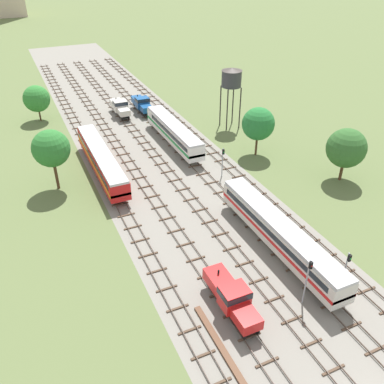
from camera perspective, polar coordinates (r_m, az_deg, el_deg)
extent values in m
plane|color=#5B6B3D|center=(76.41, -6.83, 6.90)|extent=(480.00, 480.00, 0.00)
cube|color=gray|center=(76.41, -6.83, 6.90)|extent=(23.22, 176.00, 0.01)
cube|color=#47382D|center=(75.15, -14.59, 5.80)|extent=(0.07, 126.00, 0.15)
cube|color=#47382D|center=(75.35, -13.53, 6.03)|extent=(0.07, 126.00, 0.15)
cube|color=brown|center=(37.96, 3.75, -25.02)|extent=(2.40, 0.22, 0.14)
cube|color=brown|center=(39.47, 1.58, -21.74)|extent=(2.40, 0.22, 0.14)
cube|color=brown|center=(41.14, -0.34, -18.69)|extent=(2.40, 0.22, 0.14)
cube|color=brown|center=(42.96, -2.04, -15.87)|extent=(2.40, 0.22, 0.14)
cube|color=brown|center=(44.90, -3.55, -13.28)|extent=(2.40, 0.22, 0.14)
cube|color=brown|center=(46.96, -4.91, -10.90)|extent=(2.40, 0.22, 0.14)
cube|color=brown|center=(49.11, -6.13, -8.71)|extent=(2.40, 0.22, 0.14)
cube|color=brown|center=(51.35, -7.23, -6.72)|extent=(2.40, 0.22, 0.14)
cube|color=brown|center=(53.67, -8.23, -4.89)|extent=(2.40, 0.22, 0.14)
cube|color=brown|center=(56.04, -9.15, -3.21)|extent=(2.40, 0.22, 0.14)
cube|color=brown|center=(58.48, -9.98, -1.66)|extent=(2.40, 0.22, 0.14)
cube|color=brown|center=(60.97, -10.75, -0.25)|extent=(2.40, 0.22, 0.14)
cube|color=brown|center=(63.50, -11.46, 1.06)|extent=(2.40, 0.22, 0.14)
cube|color=brown|center=(66.07, -12.11, 2.26)|extent=(2.40, 0.22, 0.14)
cube|color=brown|center=(68.67, -12.71, 3.38)|extent=(2.40, 0.22, 0.14)
cube|color=brown|center=(71.31, -13.27, 4.41)|extent=(2.40, 0.22, 0.14)
cube|color=brown|center=(73.97, -13.80, 5.36)|extent=(2.40, 0.22, 0.14)
cube|color=brown|center=(76.66, -14.28, 6.25)|extent=(2.40, 0.22, 0.14)
cube|color=brown|center=(79.37, -14.74, 7.08)|extent=(2.40, 0.22, 0.14)
cube|color=brown|center=(82.10, -15.17, 7.86)|extent=(2.40, 0.22, 0.14)
cube|color=brown|center=(84.85, -15.57, 8.58)|extent=(2.40, 0.22, 0.14)
cube|color=brown|center=(87.61, -15.94, 9.26)|extent=(2.40, 0.22, 0.14)
cube|color=brown|center=(90.39, -16.30, 9.89)|extent=(2.40, 0.22, 0.14)
cube|color=brown|center=(93.19, -16.63, 10.49)|extent=(2.40, 0.22, 0.14)
cube|color=brown|center=(95.99, -16.95, 11.05)|extent=(2.40, 0.22, 0.14)
cube|color=brown|center=(98.81, -17.25, 11.58)|extent=(2.40, 0.22, 0.14)
cube|color=brown|center=(101.64, -17.53, 12.08)|extent=(2.40, 0.22, 0.14)
cube|color=brown|center=(104.48, -17.80, 12.55)|extent=(2.40, 0.22, 0.14)
cube|color=brown|center=(107.32, -18.06, 13.00)|extent=(2.40, 0.22, 0.14)
cube|color=brown|center=(110.18, -18.30, 13.42)|extent=(2.40, 0.22, 0.14)
cube|color=brown|center=(113.04, -18.54, 13.83)|extent=(2.40, 0.22, 0.14)
cube|color=brown|center=(115.91, -18.76, 14.21)|extent=(2.40, 0.22, 0.14)
cube|color=brown|center=(118.79, -18.97, 14.57)|extent=(2.40, 0.22, 0.14)
cube|color=brown|center=(121.67, -19.17, 14.92)|extent=(2.40, 0.22, 0.14)
cube|color=brown|center=(124.56, -19.37, 15.25)|extent=(2.40, 0.22, 0.14)
cube|color=brown|center=(127.45, -19.55, 15.56)|extent=(2.40, 0.22, 0.14)
cube|color=brown|center=(130.35, -19.73, 15.86)|extent=(2.40, 0.22, 0.14)
cube|color=brown|center=(133.25, -19.90, 16.15)|extent=(2.40, 0.22, 0.14)
cube|color=#47382D|center=(75.93, -11.05, 6.54)|extent=(0.07, 126.00, 0.15)
cube|color=#47382D|center=(76.22, -10.01, 6.75)|extent=(0.07, 126.00, 0.15)
cube|color=brown|center=(39.57, 10.42, -22.30)|extent=(2.40, 0.22, 0.14)
cube|color=brown|center=(41.02, 8.00, -19.33)|extent=(2.40, 0.22, 0.14)
cube|color=brown|center=(42.63, 5.82, -16.55)|extent=(2.40, 0.22, 0.14)
cube|color=brown|center=(44.39, 3.87, -13.96)|extent=(2.40, 0.22, 0.14)
cube|color=brown|center=(46.28, 2.11, -11.56)|extent=(2.40, 0.22, 0.14)
cube|color=brown|center=(48.27, 0.52, -9.34)|extent=(2.40, 0.22, 0.14)
cube|color=brown|center=(50.37, -0.92, -7.30)|extent=(2.40, 0.22, 0.14)
cube|color=brown|center=(52.56, -2.24, -5.42)|extent=(2.40, 0.22, 0.14)
cube|color=brown|center=(54.82, -3.44, -3.69)|extent=(2.40, 0.22, 0.14)
cube|color=brown|center=(57.15, -4.54, -2.10)|extent=(2.40, 0.22, 0.14)
cube|color=brown|center=(59.54, -5.55, -0.63)|extent=(2.40, 0.22, 0.14)
cube|color=brown|center=(61.98, -6.48, 0.72)|extent=(2.40, 0.22, 0.14)
cube|color=brown|center=(64.47, -7.34, 1.97)|extent=(2.40, 0.22, 0.14)
cube|color=brown|center=(67.01, -8.14, 3.12)|extent=(2.40, 0.22, 0.14)
cube|color=brown|center=(69.57, -8.88, 4.19)|extent=(2.40, 0.22, 0.14)
cube|color=brown|center=(72.18, -9.57, 5.18)|extent=(2.40, 0.22, 0.14)
cube|color=brown|center=(74.81, -10.21, 6.11)|extent=(2.40, 0.22, 0.14)
cube|color=brown|center=(77.47, -10.81, 6.96)|extent=(2.40, 0.22, 0.14)
cube|color=brown|center=(80.15, -11.37, 7.76)|extent=(2.40, 0.22, 0.14)
cube|color=brown|center=(82.86, -11.90, 8.51)|extent=(2.40, 0.22, 0.14)
cube|color=brown|center=(85.58, -12.40, 9.21)|extent=(2.40, 0.22, 0.14)
cube|color=brown|center=(88.32, -12.87, 9.87)|extent=(2.40, 0.22, 0.14)
cube|color=brown|center=(91.08, -13.31, 10.48)|extent=(2.40, 0.22, 0.14)
cube|color=brown|center=(93.86, -13.72, 11.06)|extent=(2.40, 0.22, 0.14)
cube|color=brown|center=(96.64, -14.12, 11.61)|extent=(2.40, 0.22, 0.14)
cube|color=brown|center=(99.44, -14.49, 12.12)|extent=(2.40, 0.22, 0.14)
cube|color=brown|center=(102.25, -14.85, 12.60)|extent=(2.40, 0.22, 0.14)
cube|color=brown|center=(105.07, -15.18, 13.06)|extent=(2.40, 0.22, 0.14)
cube|color=brown|center=(107.91, -15.50, 13.50)|extent=(2.40, 0.22, 0.14)
cube|color=brown|center=(110.75, -15.81, 13.91)|extent=(2.40, 0.22, 0.14)
cube|color=brown|center=(113.59, -16.10, 14.30)|extent=(2.40, 0.22, 0.14)
cube|color=brown|center=(116.45, -16.37, 14.67)|extent=(2.40, 0.22, 0.14)
cube|color=brown|center=(119.31, -16.64, 15.02)|extent=(2.40, 0.22, 0.14)
cube|color=brown|center=(122.18, -16.89, 15.36)|extent=(2.40, 0.22, 0.14)
cube|color=brown|center=(125.06, -17.13, 15.68)|extent=(2.40, 0.22, 0.14)
cube|color=brown|center=(127.94, -17.37, 15.99)|extent=(2.40, 0.22, 0.14)
cube|color=brown|center=(130.82, -17.59, 16.28)|extent=(2.40, 0.22, 0.14)
cube|color=brown|center=(133.72, -17.80, 16.56)|extent=(2.40, 0.22, 0.14)
cube|color=#47382D|center=(77.01, -7.58, 7.22)|extent=(0.07, 126.00, 0.15)
cube|color=#47382D|center=(77.38, -6.57, 7.42)|extent=(0.07, 126.00, 0.15)
cube|color=brown|center=(40.47, 19.09, -22.38)|extent=(2.40, 0.22, 0.14)
cube|color=brown|center=(41.68, 16.27, -19.59)|extent=(2.40, 0.22, 0.14)
cube|color=brown|center=(43.06, 13.71, -16.93)|extent=(2.40, 0.22, 0.14)
cube|color=brown|center=(44.60, 11.38, -14.41)|extent=(2.40, 0.22, 0.14)
cube|color=brown|center=(46.28, 9.26, -12.05)|extent=(2.40, 0.22, 0.14)
cube|color=brown|center=(48.09, 7.33, -9.85)|extent=(2.40, 0.22, 0.14)
cube|color=brown|center=(50.02, 5.57, -7.81)|extent=(2.40, 0.22, 0.14)
cube|color=brown|center=(52.04, 3.96, -5.91)|extent=(2.40, 0.22, 0.14)
cube|color=brown|center=(54.16, 2.48, -4.15)|extent=(2.40, 0.22, 0.14)
cube|color=brown|center=(56.36, 1.11, -2.53)|extent=(2.40, 0.22, 0.14)
cube|color=brown|center=(58.63, -0.14, -1.03)|extent=(2.40, 0.22, 0.14)
cube|color=brown|center=(60.96, -1.30, 0.36)|extent=(2.40, 0.22, 0.14)
cube|color=brown|center=(63.35, -2.37, 1.65)|extent=(2.40, 0.22, 0.14)
cube|color=brown|center=(65.79, -3.37, 2.84)|extent=(2.40, 0.22, 0.14)
cube|color=brown|center=(68.27, -4.29, 3.94)|extent=(2.40, 0.22, 0.14)
cube|color=brown|center=(70.79, -5.15, 4.97)|extent=(2.40, 0.22, 0.14)
cube|color=brown|center=(73.35, -5.96, 5.92)|extent=(2.40, 0.22, 0.14)
cube|color=brown|center=(75.95, -6.71, 6.81)|extent=(2.40, 0.22, 0.14)
cube|color=brown|center=(78.57, -7.41, 7.63)|extent=(2.40, 0.22, 0.14)
cube|color=brown|center=(81.21, -8.08, 8.40)|extent=(2.40, 0.22, 0.14)
cube|color=brown|center=(83.88, -8.70, 9.13)|extent=(2.40, 0.22, 0.14)
cube|color=brown|center=(86.58, -9.28, 9.80)|extent=(2.40, 0.22, 0.14)
cube|color=brown|center=(89.29, -9.84, 10.44)|extent=(2.40, 0.22, 0.14)
cube|color=brown|center=(92.02, -10.36, 11.03)|extent=(2.40, 0.22, 0.14)
cube|color=brown|center=(94.76, -10.85, 11.60)|extent=(2.40, 0.22, 0.14)
cube|color=brown|center=(97.53, -11.32, 12.12)|extent=(2.40, 0.22, 0.14)
cube|color=brown|center=(100.30, -11.76, 12.62)|extent=(2.40, 0.22, 0.14)
cube|color=brown|center=(103.09, -12.18, 13.09)|extent=(2.40, 0.22, 0.14)
cube|color=brown|center=(105.89, -12.58, 13.54)|extent=(2.40, 0.22, 0.14)
cube|color=brown|center=(108.70, -12.97, 13.96)|extent=(2.40, 0.22, 0.14)
cube|color=brown|center=(111.52, -13.33, 14.36)|extent=(2.40, 0.22, 0.14)
cube|color=brown|center=(114.34, -13.68, 14.74)|extent=(2.40, 0.22, 0.14)
cube|color=brown|center=(117.18, -14.01, 15.10)|extent=(2.40, 0.22, 0.14)
cube|color=brown|center=(120.03, -14.32, 15.45)|extent=(2.40, 0.22, 0.14)
cube|color=brown|center=(122.88, -14.62, 15.77)|extent=(2.40, 0.22, 0.14)
cube|color=brown|center=(125.74, -14.91, 16.09)|extent=(2.40, 0.22, 0.14)
cube|color=brown|center=(128.61, -15.19, 16.38)|extent=(2.40, 0.22, 0.14)
cube|color=brown|center=(131.48, -15.46, 16.67)|extent=(2.40, 0.22, 0.14)
cube|color=brown|center=(134.35, -15.71, 16.94)|extent=(2.40, 0.22, 0.14)
cube|color=#47382D|center=(78.36, -4.22, 7.87)|extent=(0.07, 126.00, 0.15)
cube|color=#47382D|center=(78.82, -3.23, 8.05)|extent=(0.07, 126.00, 0.15)
cube|color=brown|center=(43.08, 24.15, -19.48)|extent=(2.40, 0.22, 0.14)
cube|color=brown|center=(44.21, 21.33, -17.01)|extent=(2.40, 0.22, 0.14)
cube|color=brown|center=(45.51, 18.73, -14.63)|extent=(2.40, 0.22, 0.14)
cube|color=brown|center=(46.97, 16.33, -12.37)|extent=(2.40, 0.22, 0.14)
cube|color=brown|center=(48.57, 14.12, -10.23)|extent=(2.40, 0.22, 0.14)
cube|color=brown|center=(50.30, 12.09, -8.22)|extent=(2.40, 0.22, 0.14)
cube|color=brown|center=(52.14, 10.21, -6.33)|extent=(2.40, 0.22, 0.14)
cube|color=brown|center=(54.09, 8.48, -4.58)|extent=(2.40, 0.22, 0.14)
cube|color=brown|center=(56.13, 6.87, -2.94)|extent=(2.40, 0.22, 0.14)
cube|color=brown|center=(58.26, 5.39, -1.42)|extent=(2.40, 0.22, 0.14)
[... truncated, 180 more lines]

